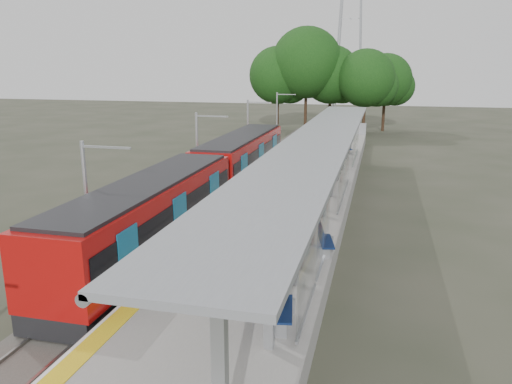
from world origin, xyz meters
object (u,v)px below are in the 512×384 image
info_pillar_far (304,190)px  bench_near (280,305)px  bench_far (346,148)px  train (207,181)px  bench_mid (324,239)px  litter_bin (297,255)px  info_pillar_near (298,220)px

info_pillar_far → bench_near: bearing=-63.7°
bench_far → info_pillar_far: info_pillar_far is taller
train → bench_far: (6.32, 16.90, -0.56)m
bench_near → bench_mid: bearing=75.0°
litter_bin → train: bearing=128.0°
bench_mid → litter_bin: 1.76m
bench_mid → train: bearing=124.9°
train → info_pillar_near: size_ratio=17.48×
bench_near → info_pillar_near: bearing=86.2°
train → info_pillar_near: (5.76, -4.67, -0.37)m
bench_near → info_pillar_far: 12.62m
train → bench_near: 14.03m
train → bench_far: train is taller
bench_near → litter_bin: (-0.22, 4.33, -0.15)m
bench_mid → info_pillar_far: (-1.79, 6.66, 0.25)m
train → bench_mid: size_ratio=16.32×
info_pillar_near → train: bearing=151.2°
bench_near → info_pillar_near: (-0.78, 7.74, 0.07)m
bench_mid → info_pillar_near: 2.28m
bench_near → info_pillar_near: 7.78m
bench_mid → info_pillar_near: info_pillar_near is taller
bench_near → bench_mid: 5.93m
train → bench_mid: bearing=-42.5°
info_pillar_near → info_pillar_far: (-0.45, 4.81, 0.15)m
bench_mid → info_pillar_far: size_ratio=0.88×
bench_far → info_pillar_far: bearing=-117.8°
bench_far → bench_near: bearing=-113.9°
bench_mid → litter_bin: size_ratio=1.85×
bench_far → info_pillar_near: 21.58m
train → info_pillar_near: bearing=-39.0°
info_pillar_far → train: bearing=-157.7°
bench_near → litter_bin: bearing=83.3°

